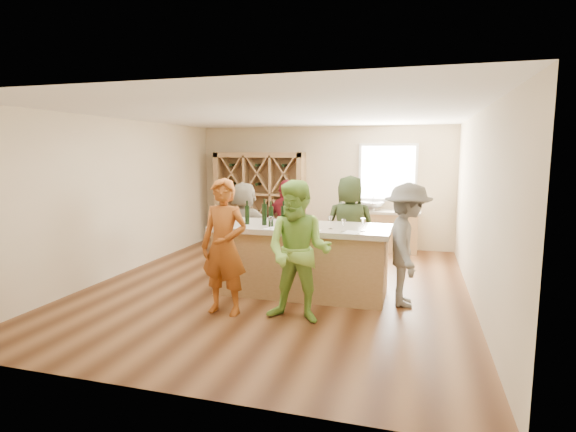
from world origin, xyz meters
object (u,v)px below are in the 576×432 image
(wine_bottle_d, at_px, (271,217))
(person_far_right, at_px, (350,227))
(wine_bottle_c, at_px, (264,214))
(person_near_left, at_px, (224,247))
(person_server, at_px, (407,245))
(person_far_mid, at_px, (287,228))
(wine_rack, at_px, (260,198))
(wine_bottle_a, at_px, (247,215))
(person_far_left, at_px, (245,226))
(sink, at_px, (372,206))
(tasting_counter_base, at_px, (301,262))
(person_near_right, at_px, (299,252))
(wine_bottle_e, at_px, (284,216))

(wine_bottle_d, relative_size, person_far_right, 0.17)
(wine_bottle_c, xyz_separation_m, person_near_left, (-0.23, -1.02, -0.32))
(person_server, height_order, person_far_mid, person_server)
(wine_rack, relative_size, wine_bottle_a, 7.49)
(person_far_left, bearing_deg, person_server, 163.37)
(sink, height_order, person_far_mid, person_far_mid)
(tasting_counter_base, height_order, wine_bottle_a, wine_bottle_a)
(sink, xyz_separation_m, wine_bottle_c, (-1.31, -3.59, 0.23))
(wine_bottle_d, bearing_deg, person_far_right, 52.10)
(sink, xyz_separation_m, person_far_mid, (-1.27, -2.47, -0.15))
(person_near_right, xyz_separation_m, person_far_right, (0.34, 2.21, -0.02))
(wine_bottle_a, bearing_deg, person_far_right, 39.35)
(tasting_counter_base, bearing_deg, person_far_left, 140.97)
(tasting_counter_base, relative_size, wine_bottle_d, 8.39)
(wine_rack, xyz_separation_m, person_near_left, (1.16, -4.67, -0.17))
(sink, xyz_separation_m, person_far_left, (-2.14, -2.33, -0.18))
(person_far_right, bearing_deg, person_server, 120.47)
(person_near_left, xyz_separation_m, person_server, (2.38, 1.02, -0.04))
(wine_bottle_e, bearing_deg, wine_bottle_a, 179.28)
(sink, height_order, wine_bottle_d, wine_bottle_d)
(person_near_left, bearing_deg, person_far_right, 61.81)
(person_near_right, distance_m, person_far_mid, 2.28)
(sink, xyz_separation_m, wine_bottle_e, (-1.00, -3.59, 0.22))
(person_far_mid, bearing_deg, person_far_left, 7.30)
(wine_bottle_a, bearing_deg, person_server, 0.15)
(wine_bottle_c, bearing_deg, wine_rack, 110.80)
(sink, bearing_deg, person_far_left, -132.57)
(person_near_right, distance_m, person_server, 1.69)
(wine_bottle_a, height_order, wine_bottle_d, wine_bottle_d)
(person_near_left, height_order, person_near_right, person_near_left)
(sink, height_order, person_near_right, person_near_right)
(wine_rack, height_order, wine_bottle_a, wine_rack)
(tasting_counter_base, xyz_separation_m, person_near_left, (-0.79, -1.15, 0.43))
(person_far_right, bearing_deg, sink, -103.41)
(wine_rack, xyz_separation_m, wine_bottle_c, (1.39, -3.66, 0.15))
(wine_bottle_d, relative_size, person_near_right, 0.17)
(wine_rack, bearing_deg, person_far_mid, -60.66)
(person_near_left, bearing_deg, wine_bottle_e, 65.80)
(wine_bottle_e, bearing_deg, wine_rack, 114.89)
(wine_bottle_e, xyz_separation_m, person_far_right, (0.85, 1.19, -0.33))
(person_near_left, bearing_deg, wine_rack, 107.97)
(person_near_right, height_order, person_far_mid, person_near_right)
(wine_bottle_c, distance_m, wine_bottle_d, 0.19)
(sink, xyz_separation_m, person_near_right, (-0.49, -4.61, -0.09))
(wine_rack, distance_m, tasting_counter_base, 4.07)
(wine_bottle_d, distance_m, person_near_left, 1.02)
(wine_bottle_d, height_order, person_near_left, person_near_left)
(wine_bottle_e, distance_m, person_server, 1.87)
(wine_bottle_a, distance_m, person_far_mid, 1.22)
(wine_bottle_e, bearing_deg, person_near_right, -63.47)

